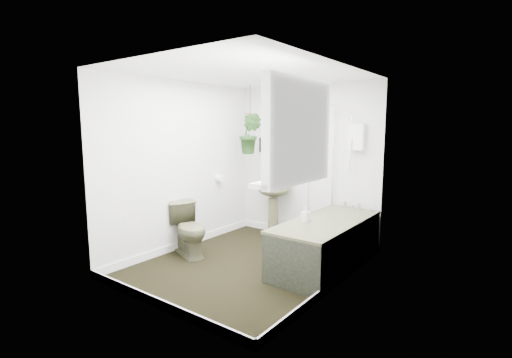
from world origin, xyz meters
The scene contains 22 objects.
floor centered at (0.00, 0.00, -0.01)m, with size 2.30×2.80×0.02m, color black.
ceiling centered at (0.00, 0.00, 2.31)m, with size 2.30×2.80×0.02m, color white.
wall_back centered at (0.00, 1.41, 1.15)m, with size 2.30×0.02×2.30m, color silver.
wall_front centered at (0.00, -1.41, 1.15)m, with size 2.30×0.02×2.30m, color silver.
wall_left centered at (-1.16, 0.00, 1.15)m, with size 0.02×2.80×2.30m, color silver.
wall_right centered at (1.16, 0.00, 1.15)m, with size 0.02×2.80×2.30m, color silver.
skirting centered at (0.00, 0.00, 0.05)m, with size 2.30×2.80×0.10m, color white.
bathtub centered at (0.80, 0.50, 0.29)m, with size 0.72×1.72×0.58m, color #505035, non-canonical shape.
bath_screen centered at (0.47, 0.99, 1.28)m, with size 0.04×0.72×1.40m, color silver, non-canonical shape.
shower_box centered at (0.80, 1.34, 1.55)m, with size 0.20×0.10×0.35m, color white.
oval_mirror centered at (-0.41, 1.37, 1.50)m, with size 0.46×0.03×0.62m, color tan.
wall_sconce centered at (-0.81, 1.36, 1.40)m, with size 0.04×0.04×0.22m, color black.
toilet_roll_holder centered at (-1.10, 0.70, 0.90)m, with size 0.11×0.11×0.11m, color white.
window_recess centered at (1.09, -0.70, 1.65)m, with size 0.08×1.00×0.90m, color white.
window_sill centered at (1.02, -0.70, 1.23)m, with size 0.18×1.00×0.04m, color white.
window_blinds centered at (1.04, -0.70, 1.65)m, with size 0.01×0.86×0.76m, color white.
toilet centered at (-0.85, -0.19, 0.35)m, with size 0.39×0.68×0.69m, color #505035.
pedestal_sink centered at (-0.41, 1.15, 0.43)m, with size 0.50×0.43×0.85m, color #505035, non-canonical shape.
sill_plant centered at (1.03, -0.40, 1.38)m, with size 0.24×0.20×0.26m, color black.
hanging_plant centered at (-0.70, 0.95, 1.58)m, with size 0.33×0.27×0.60m, color black.
soap_bottle centered at (0.63, 0.29, 0.67)m, with size 0.08×0.08×0.18m, color black.
hanging_pot centered at (-0.70, 0.95, 1.82)m, with size 0.16×0.16×0.12m, color brown.
Camera 1 is at (2.69, -3.47, 1.69)m, focal length 26.00 mm.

